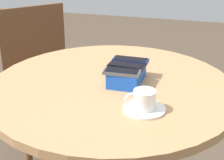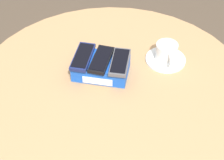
{
  "view_description": "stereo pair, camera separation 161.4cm",
  "coord_description": "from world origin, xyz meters",
  "px_view_note": "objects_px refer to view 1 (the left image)",
  "views": [
    {
      "loc": [
        1.22,
        0.32,
        1.36
      ],
      "look_at": [
        0.0,
        0.0,
        0.8
      ],
      "focal_mm": 60.0,
      "sensor_mm": 36.0,
      "label": 1
    },
    {
      "loc": [
        0.15,
        -0.86,
        1.62
      ],
      "look_at": [
        0.0,
        0.0,
        0.8
      ],
      "focal_mm": 60.0,
      "sensor_mm": 36.0,
      "label": 2
    }
  ],
  "objects_px": {
    "coffee_cup": "(144,99)",
    "chair_far_side": "(43,78)",
    "phone_box": "(127,75)",
    "phone_gray": "(122,72)",
    "phone_black": "(126,66)",
    "saucer": "(144,109)",
    "phone_navy": "(131,60)",
    "round_table": "(112,120)"
  },
  "relations": [
    {
      "from": "round_table",
      "to": "phone_gray",
      "type": "relative_size",
      "value": 6.97
    },
    {
      "from": "phone_gray",
      "to": "chair_far_side",
      "type": "distance_m",
      "value": 0.99
    },
    {
      "from": "phone_box",
      "to": "round_table",
      "type": "bearing_deg",
      "value": -45.96
    },
    {
      "from": "saucer",
      "to": "chair_far_side",
      "type": "relative_size",
      "value": 0.16
    },
    {
      "from": "chair_far_side",
      "to": "coffee_cup",
      "type": "bearing_deg",
      "value": 42.57
    },
    {
      "from": "phone_box",
      "to": "coffee_cup",
      "type": "xyz_separation_m",
      "value": [
        0.21,
        0.1,
        0.01
      ]
    },
    {
      "from": "phone_gray",
      "to": "saucer",
      "type": "distance_m",
      "value": 0.19
    },
    {
      "from": "phone_gray",
      "to": "coffee_cup",
      "type": "distance_m",
      "value": 0.18
    },
    {
      "from": "coffee_cup",
      "to": "phone_navy",
      "type": "bearing_deg",
      "value": -159.34
    },
    {
      "from": "round_table",
      "to": "chair_far_side",
      "type": "relative_size",
      "value": 1.06
    },
    {
      "from": "round_table",
      "to": "phone_navy",
      "type": "height_order",
      "value": "phone_navy"
    },
    {
      "from": "phone_navy",
      "to": "chair_far_side",
      "type": "xyz_separation_m",
      "value": [
        -0.54,
        -0.64,
        -0.37
      ]
    },
    {
      "from": "round_table",
      "to": "chair_far_side",
      "type": "distance_m",
      "value": 0.89
    },
    {
      "from": "round_table",
      "to": "chair_far_side",
      "type": "xyz_separation_m",
      "value": [
        -0.64,
        -0.59,
        -0.16
      ]
    },
    {
      "from": "phone_box",
      "to": "phone_black",
      "type": "distance_m",
      "value": 0.04
    },
    {
      "from": "phone_navy",
      "to": "phone_gray",
      "type": "xyz_separation_m",
      "value": [
        0.12,
        -0.01,
        -0.0
      ]
    },
    {
      "from": "phone_box",
      "to": "phone_black",
      "type": "relative_size",
      "value": 1.31
    },
    {
      "from": "phone_navy",
      "to": "chair_far_side",
      "type": "bearing_deg",
      "value": -130.12
    },
    {
      "from": "phone_box",
      "to": "phone_black",
      "type": "xyz_separation_m",
      "value": [
        0.0,
        -0.0,
        0.04
      ]
    },
    {
      "from": "saucer",
      "to": "chair_far_side",
      "type": "xyz_separation_m",
      "value": [
        -0.81,
        -0.74,
        -0.31
      ]
    },
    {
      "from": "phone_black",
      "to": "phone_box",
      "type": "bearing_deg",
      "value": 129.23
    },
    {
      "from": "coffee_cup",
      "to": "saucer",
      "type": "bearing_deg",
      "value": 107.94
    },
    {
      "from": "round_table",
      "to": "phone_black",
      "type": "bearing_deg",
      "value": 134.3
    },
    {
      "from": "round_table",
      "to": "phone_black",
      "type": "height_order",
      "value": "phone_black"
    },
    {
      "from": "saucer",
      "to": "coffee_cup",
      "type": "xyz_separation_m",
      "value": [
        0.0,
        -0.0,
        0.04
      ]
    },
    {
      "from": "chair_far_side",
      "to": "round_table",
      "type": "bearing_deg",
      "value": 42.68
    },
    {
      "from": "phone_navy",
      "to": "phone_gray",
      "type": "distance_m",
      "value": 0.12
    },
    {
      "from": "phone_navy",
      "to": "chair_far_side",
      "type": "height_order",
      "value": "chair_far_side"
    },
    {
      "from": "coffee_cup",
      "to": "chair_far_side",
      "type": "height_order",
      "value": "chair_far_side"
    },
    {
      "from": "round_table",
      "to": "coffee_cup",
      "type": "height_order",
      "value": "coffee_cup"
    },
    {
      "from": "phone_box",
      "to": "phone_gray",
      "type": "xyz_separation_m",
      "value": [
        0.06,
        -0.0,
        0.04
      ]
    },
    {
      "from": "phone_black",
      "to": "coffee_cup",
      "type": "distance_m",
      "value": 0.23
    },
    {
      "from": "round_table",
      "to": "coffee_cup",
      "type": "distance_m",
      "value": 0.29
    },
    {
      "from": "phone_black",
      "to": "phone_gray",
      "type": "xyz_separation_m",
      "value": [
        0.06,
        -0.0,
        0.0
      ]
    },
    {
      "from": "round_table",
      "to": "chair_far_side",
      "type": "height_order",
      "value": "chair_far_side"
    },
    {
      "from": "chair_far_side",
      "to": "phone_box",
      "type": "bearing_deg",
      "value": 46.84
    },
    {
      "from": "saucer",
      "to": "round_table",
      "type": "bearing_deg",
      "value": -137.33
    },
    {
      "from": "coffee_cup",
      "to": "chair_far_side",
      "type": "relative_size",
      "value": 0.12
    },
    {
      "from": "phone_black",
      "to": "saucer",
      "type": "relative_size",
      "value": 0.99
    },
    {
      "from": "round_table",
      "to": "coffee_cup",
      "type": "xyz_separation_m",
      "value": [
        0.16,
        0.15,
        0.19
      ]
    },
    {
      "from": "phone_box",
      "to": "phone_navy",
      "type": "relative_size",
      "value": 1.3
    },
    {
      "from": "saucer",
      "to": "phone_box",
      "type": "bearing_deg",
      "value": -153.27
    }
  ]
}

